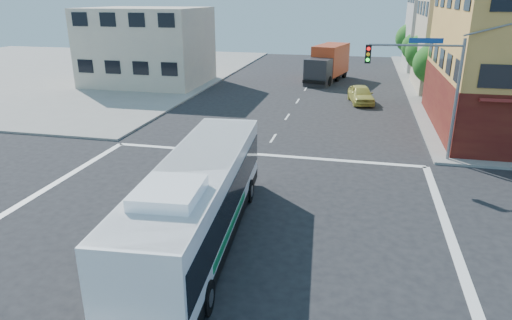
# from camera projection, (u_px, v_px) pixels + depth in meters

# --- Properties ---
(ground) EXTENTS (120.00, 120.00, 0.00)m
(ground) POSITION_uv_depth(u_px,v_px,m) (215.00, 227.00, 19.10)
(ground) COLOR black
(ground) RESTS_ON ground
(sidewalk_nw) EXTENTS (50.00, 50.00, 0.15)m
(sidewalk_nw) POSITION_uv_depth(u_px,v_px,m) (38.00, 71.00, 58.52)
(sidewalk_nw) COLOR gray
(sidewalk_nw) RESTS_ON ground
(building_east_near) EXTENTS (12.06, 10.06, 9.00)m
(building_east_near) POSITION_uv_depth(u_px,v_px,m) (482.00, 45.00, 45.17)
(building_east_near) COLOR #B8AD8D
(building_east_near) RESTS_ON ground
(building_east_far) EXTENTS (12.06, 10.06, 10.00)m
(building_east_far) POSITION_uv_depth(u_px,v_px,m) (457.00, 30.00, 57.84)
(building_east_far) COLOR #A9A8A3
(building_east_far) RESTS_ON ground
(building_west) EXTENTS (12.06, 10.06, 8.00)m
(building_west) POSITION_uv_depth(u_px,v_px,m) (148.00, 47.00, 48.81)
(building_west) COLOR #BEB19D
(building_west) RESTS_ON ground
(signal_mast_ne) EXTENTS (7.91, 1.13, 8.07)m
(signal_mast_ne) POSITION_uv_depth(u_px,v_px,m) (427.00, 75.00, 25.25)
(signal_mast_ne) COLOR slate
(signal_mast_ne) RESTS_ON ground
(street_tree_a) EXTENTS (3.60, 3.60, 5.53)m
(street_tree_a) POSITION_uv_depth(u_px,v_px,m) (435.00, 61.00, 40.99)
(street_tree_a) COLOR #331F12
(street_tree_a) RESTS_ON ground
(street_tree_b) EXTENTS (3.80, 3.80, 5.79)m
(street_tree_b) POSITION_uv_depth(u_px,v_px,m) (425.00, 50.00, 48.27)
(street_tree_b) COLOR #331F12
(street_tree_b) RESTS_ON ground
(street_tree_c) EXTENTS (3.40, 3.40, 5.29)m
(street_tree_c) POSITION_uv_depth(u_px,v_px,m) (417.00, 45.00, 55.71)
(street_tree_c) COLOR #331F12
(street_tree_c) RESTS_ON ground
(street_tree_d) EXTENTS (4.00, 4.00, 6.03)m
(street_tree_d) POSITION_uv_depth(u_px,v_px,m) (411.00, 36.00, 62.90)
(street_tree_d) COLOR #331F12
(street_tree_d) RESTS_ON ground
(transit_bus) EXTENTS (3.72, 12.83, 3.75)m
(transit_bus) POSITION_uv_depth(u_px,v_px,m) (199.00, 201.00, 17.25)
(transit_bus) COLOR black
(transit_bus) RESTS_ON ground
(box_truck) EXTENTS (4.49, 9.13, 3.95)m
(box_truck) POSITION_uv_depth(u_px,v_px,m) (328.00, 64.00, 51.18)
(box_truck) COLOR #27272C
(box_truck) RESTS_ON ground
(parked_car) EXTENTS (2.76, 4.94, 1.59)m
(parked_car) POSITION_uv_depth(u_px,v_px,m) (361.00, 94.00, 40.96)
(parked_car) COLOR #C9C154
(parked_car) RESTS_ON ground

